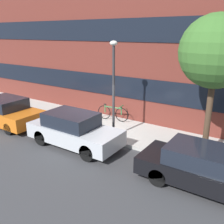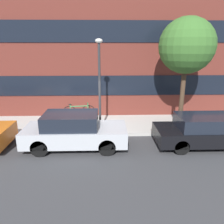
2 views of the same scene
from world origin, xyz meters
name	(u,v)px [view 1 (image 1 of 2)]	position (x,y,z in m)	size (l,w,h in m)	color
ground_plane	(95,139)	(0.00, 0.00, 0.00)	(56.00, 56.00, 0.00)	#38383A
sidewalk_strip	(112,128)	(0.00, 1.39, 0.07)	(28.00, 2.78, 0.15)	#B2AFA8
rowhouse_facade	(132,39)	(0.00, 3.22, 4.30)	(28.00, 1.02, 8.59)	maroon
parked_car_orange	(7,112)	(-4.92, -1.05, 0.69)	(3.94, 1.82, 1.41)	#D16619
parked_car_silver	(74,130)	(-0.29, -1.05, 0.72)	(4.09, 1.67, 1.44)	#B2B5BA
parked_car_black	(208,169)	(5.16, -1.05, 0.64)	(4.33, 1.68, 1.30)	black
fire_hydrant	(28,107)	(-5.07, 0.42, 0.54)	(0.50, 0.28, 0.78)	red
bicycle	(113,113)	(-0.47, 2.20, 0.57)	(1.76, 0.44, 0.85)	black
street_tree	(216,52)	(4.62, 0.74, 3.99)	(2.49, 2.49, 5.10)	#473323
lamp_post	(114,79)	(0.72, 0.46, 2.75)	(0.32, 0.32, 4.15)	#2D2D30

